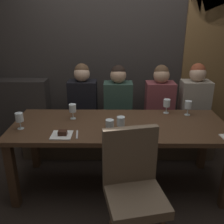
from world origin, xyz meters
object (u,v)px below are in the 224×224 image
at_px(diner_near_end, 195,96).
at_px(wine_glass_center_back, 121,122).
at_px(dessert_plate, 62,134).
at_px(diner_redhead, 83,96).
at_px(wine_glass_far_right, 110,125).
at_px(fork_on_table, 77,134).
at_px(banquette_bench, 118,138).
at_px(diner_bearded, 118,97).
at_px(diner_far_end, 160,97).
at_px(wine_glass_center_front, 188,105).
at_px(dining_table, 119,132).
at_px(chair_near_side, 133,182).
at_px(wine_glass_end_right, 19,118).
at_px(wine_glass_near_right, 167,103).
at_px(wine_glass_end_left, 73,108).

xyz_separation_m(diner_near_end, wine_glass_center_back, (-0.97, -0.90, 0.03)).
bearing_deg(dessert_plate, diner_redhead, 85.49).
bearing_deg(wine_glass_far_right, diner_near_end, 42.36).
bearing_deg(dessert_plate, fork_on_table, 7.56).
relative_size(wine_glass_far_right, dessert_plate, 0.86).
height_order(banquette_bench, diner_bearded, diner_bearded).
bearing_deg(diner_far_end, diner_near_end, -1.28).
bearing_deg(wine_glass_center_front, banquette_bench, 150.10).
relative_size(wine_glass_center_back, dessert_plate, 0.86).
xyz_separation_m(dining_table, fork_on_table, (-0.40, -0.26, 0.09)).
bearing_deg(wine_glass_far_right, diner_far_end, 57.63).
xyz_separation_m(wine_glass_far_right, fork_on_table, (-0.31, 0.03, -0.11)).
relative_size(banquette_bench, wine_glass_center_front, 15.24).
height_order(dining_table, diner_bearded, diner_bearded).
bearing_deg(wine_glass_far_right, wine_glass_center_back, 34.91).
distance_m(diner_redhead, wine_glass_far_right, 1.07).
distance_m(chair_near_side, wine_glass_end_right, 1.26).
bearing_deg(diner_far_end, dessert_plate, -137.62).
bearing_deg(fork_on_table, wine_glass_end_right, 160.51).
height_order(chair_near_side, fork_on_table, chair_near_side).
relative_size(diner_bearded, wine_glass_center_back, 4.68).
height_order(banquette_bench, chair_near_side, chair_near_side).
relative_size(diner_redhead, wine_glass_end_right, 4.78).
distance_m(chair_near_side, fork_on_table, 0.71).
distance_m(wine_glass_center_front, fork_on_table, 1.28).
relative_size(wine_glass_near_right, fork_on_table, 0.96).
xyz_separation_m(wine_glass_center_front, fork_on_table, (-1.17, -0.51, -0.11)).
bearing_deg(banquette_bench, wine_glass_end_left, -131.76).
distance_m(chair_near_side, dessert_plate, 0.80).
height_order(banquette_bench, wine_glass_center_back, wine_glass_center_back).
xyz_separation_m(dining_table, diner_far_end, (0.53, 0.70, 0.16)).
relative_size(chair_near_side, wine_glass_end_left, 5.98).
xyz_separation_m(diner_far_end, wine_glass_center_back, (-0.52, -0.91, 0.04)).
bearing_deg(diner_redhead, wine_glass_center_back, -63.36).
relative_size(diner_bearded, wine_glass_center_front, 4.68).
xyz_separation_m(diner_redhead, fork_on_table, (0.06, -0.97, -0.08)).
relative_size(diner_bearded, wine_glass_end_left, 4.68).
xyz_separation_m(wine_glass_end_left, dessert_plate, (-0.04, -0.41, -0.10)).
relative_size(wine_glass_end_left, fork_on_table, 0.96).
bearing_deg(diner_near_end, wine_glass_near_right, -139.38).
relative_size(diner_bearded, diner_far_end, 1.00).
xyz_separation_m(dining_table, wine_glass_end_right, (-0.97, -0.12, 0.20)).
relative_size(chair_near_side, dessert_plate, 5.16).
bearing_deg(diner_bearded, fork_on_table, -112.48).
bearing_deg(diner_far_end, wine_glass_end_left, -151.44).
relative_size(wine_glass_far_right, wine_glass_center_back, 1.00).
xyz_separation_m(dining_table, banquette_bench, (0.00, 0.70, -0.42)).
distance_m(diner_near_end, dessert_plate, 1.79).
relative_size(banquette_bench, wine_glass_far_right, 15.24).
xyz_separation_m(diner_bearded, wine_glass_end_left, (-0.49, -0.56, 0.04)).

